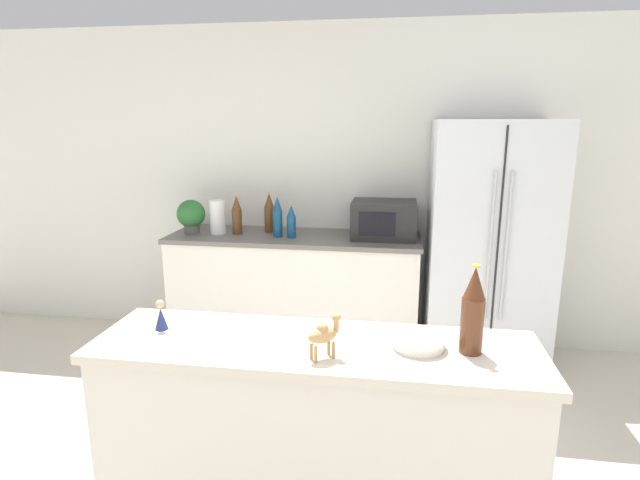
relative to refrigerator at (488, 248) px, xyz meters
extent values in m
cube|color=silver|center=(-1.01, 0.39, 0.37)|extent=(8.00, 0.06, 2.55)
cube|color=silver|center=(-1.44, 0.06, -0.45)|extent=(1.92, 0.60, 0.90)
cube|color=#66605B|center=(-1.44, 0.06, 0.01)|extent=(1.95, 0.63, 0.03)
cube|color=silver|center=(0.00, 0.00, 0.00)|extent=(0.84, 0.68, 1.81)
cube|color=black|center=(0.00, -0.34, 0.00)|extent=(0.01, 0.01, 1.74)
cylinder|color=#B2B5BA|center=(-0.05, -0.36, 0.09)|extent=(0.02, 0.02, 1.00)
cylinder|color=#B2B5BA|center=(0.05, -0.36, 0.09)|extent=(0.02, 0.02, 1.00)
cube|color=beige|center=(-0.95, -1.97, -0.42)|extent=(1.61, 0.43, 0.97)
cube|color=beige|center=(-0.95, -1.97, 0.08)|extent=(1.65, 0.47, 0.03)
cylinder|color=#595451|center=(-2.26, 0.02, 0.07)|extent=(0.12, 0.12, 0.07)
sphere|color=#2D7033|center=(-2.26, 0.02, 0.19)|extent=(0.22, 0.22, 0.22)
cylinder|color=white|center=(-2.05, 0.03, 0.16)|extent=(0.12, 0.12, 0.26)
cube|color=black|center=(-0.76, 0.08, 0.17)|extent=(0.48, 0.36, 0.28)
cube|color=black|center=(-0.80, -0.10, 0.17)|extent=(0.26, 0.01, 0.17)
cylinder|color=navy|center=(-1.45, -0.02, 0.11)|extent=(0.07, 0.07, 0.16)
cone|color=navy|center=(-1.45, -0.02, 0.24)|extent=(0.06, 0.06, 0.09)
cylinder|color=gold|center=(-1.45, -0.02, 0.29)|extent=(0.02, 0.02, 0.01)
cylinder|color=brown|center=(-1.90, 0.04, 0.13)|extent=(0.08, 0.08, 0.19)
cone|color=brown|center=(-1.90, 0.04, 0.28)|extent=(0.07, 0.07, 0.11)
cylinder|color=gold|center=(-1.90, 0.04, 0.34)|extent=(0.03, 0.03, 0.01)
cylinder|color=navy|center=(-1.56, -0.01, 0.13)|extent=(0.07, 0.07, 0.20)
cone|color=navy|center=(-1.56, -0.01, 0.29)|extent=(0.07, 0.07, 0.11)
cylinder|color=gold|center=(-1.56, -0.01, 0.35)|extent=(0.03, 0.03, 0.01)
cylinder|color=brown|center=(-1.66, 0.15, 0.13)|extent=(0.08, 0.08, 0.20)
cone|color=brown|center=(-1.66, 0.15, 0.29)|extent=(0.08, 0.08, 0.11)
cylinder|color=gold|center=(-1.66, 0.15, 0.35)|extent=(0.03, 0.03, 0.01)
cylinder|color=#562D19|center=(-0.39, -1.96, 0.20)|extent=(0.08, 0.08, 0.20)
cone|color=#562D19|center=(-0.39, -1.96, 0.35)|extent=(0.08, 0.08, 0.11)
cylinder|color=gold|center=(-0.39, -1.96, 0.41)|extent=(0.03, 0.03, 0.01)
cylinder|color=white|center=(-0.57, -1.96, 0.11)|extent=(0.18, 0.18, 0.04)
torus|color=white|center=(-0.57, -1.96, 0.13)|extent=(0.20, 0.20, 0.02)
ellipsoid|color=tan|center=(-0.90, -2.09, 0.18)|extent=(0.12, 0.11, 0.06)
sphere|color=tan|center=(-0.90, -2.09, 0.21)|extent=(0.04, 0.04, 0.04)
cylinder|color=tan|center=(-0.86, -2.06, 0.21)|extent=(0.02, 0.02, 0.05)
sphere|color=tan|center=(-0.86, -2.06, 0.24)|extent=(0.03, 0.03, 0.03)
cylinder|color=tan|center=(-0.88, -2.06, 0.12)|extent=(0.01, 0.01, 0.06)
cylinder|color=tan|center=(-0.86, -2.08, 0.12)|extent=(0.01, 0.01, 0.06)
cylinder|color=tan|center=(-0.94, -2.10, 0.12)|extent=(0.01, 0.01, 0.06)
cylinder|color=tan|center=(-0.92, -2.12, 0.12)|extent=(0.01, 0.01, 0.06)
cone|color=navy|center=(-1.56, -1.94, 0.14)|extent=(0.05, 0.05, 0.09)
sphere|color=tan|center=(-1.56, -1.94, 0.20)|extent=(0.03, 0.03, 0.03)
camera|label=1|loc=(-0.67, -3.65, 0.89)|focal=28.00mm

